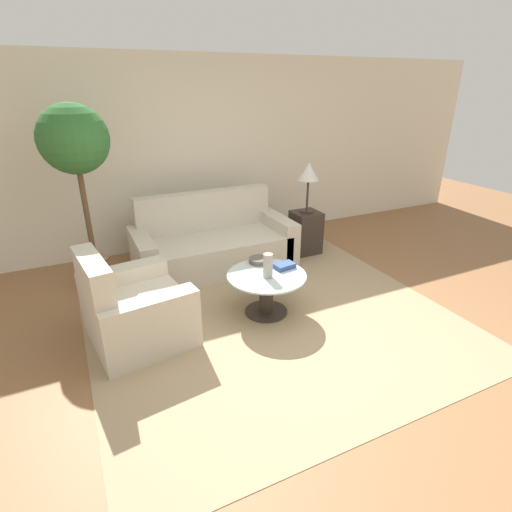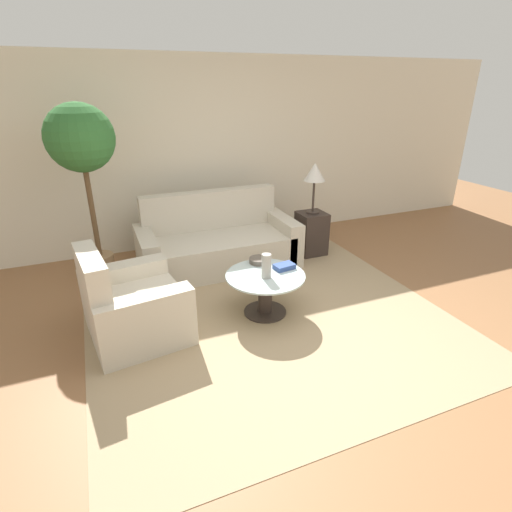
% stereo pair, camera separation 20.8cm
% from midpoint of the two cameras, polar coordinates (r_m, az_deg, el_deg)
% --- Properties ---
extents(ground_plane, '(14.00, 14.00, 0.00)m').
position_cam_midpoint_polar(ground_plane, '(3.76, 5.85, -12.94)').
color(ground_plane, '#8E603D').
extents(wall_back, '(10.00, 0.06, 2.60)m').
position_cam_midpoint_polar(wall_back, '(5.89, -9.38, 14.14)').
color(wall_back, beige).
rests_on(wall_back, ground_plane).
extents(rug, '(3.55, 3.56, 0.01)m').
position_cam_midpoint_polar(rug, '(4.25, 0.05, -8.00)').
color(rug, tan).
rests_on(rug, ground_plane).
extents(sofa_main, '(2.01, 0.92, 0.93)m').
position_cam_midpoint_polar(sofa_main, '(5.24, -7.35, 1.61)').
color(sofa_main, beige).
rests_on(sofa_main, ground_plane).
extents(armchair, '(0.96, 1.06, 0.89)m').
position_cam_midpoint_polar(armchair, '(3.91, -18.93, -7.62)').
color(armchair, beige).
rests_on(armchair, ground_plane).
extents(coffee_table, '(0.81, 0.81, 0.44)m').
position_cam_midpoint_polar(coffee_table, '(4.11, 0.05, -4.64)').
color(coffee_table, '#332823').
rests_on(coffee_table, ground_plane).
extents(side_table, '(0.37, 0.37, 0.59)m').
position_cam_midpoint_polar(side_table, '(5.65, 6.05, 3.38)').
color(side_table, '#332823').
rests_on(side_table, ground_plane).
extents(table_lamp, '(0.28, 0.28, 0.68)m').
position_cam_midpoint_polar(table_lamp, '(5.42, 6.42, 11.64)').
color(table_lamp, '#332823').
rests_on(table_lamp, side_table).
extents(potted_plant, '(0.72, 0.72, 2.06)m').
position_cam_midpoint_polar(potted_plant, '(4.74, -25.53, 13.32)').
color(potted_plant, '#93704C').
rests_on(potted_plant, ground_plane).
extents(vase, '(0.10, 0.10, 0.25)m').
position_cam_midpoint_polar(vase, '(3.93, 0.20, -1.42)').
color(vase, '#9E998E').
rests_on(vase, coffee_table).
extents(bowl, '(0.21, 0.21, 0.05)m').
position_cam_midpoint_polar(bowl, '(4.29, -1.02, -0.64)').
color(bowl, brown).
rests_on(bowl, coffee_table).
extents(book_stack, '(0.23, 0.16, 0.05)m').
position_cam_midpoint_polar(book_stack, '(4.17, 2.69, -1.43)').
color(book_stack, '#334C8C').
rests_on(book_stack, coffee_table).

